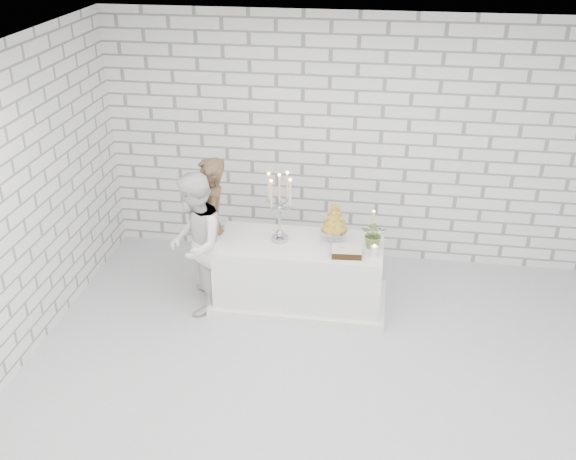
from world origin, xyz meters
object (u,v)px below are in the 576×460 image
object	(u,v)px
candelabra	(280,208)
bride	(196,244)
cake_table	(300,272)
croquembouche	(334,222)
groom	(211,227)

from	to	relation	value
candelabra	bride	bearing A→B (deg)	-160.76
cake_table	croquembouche	xyz separation A→B (m)	(0.36, 0.09, 0.60)
cake_table	bride	size ratio (longest dim) A/B	1.13
cake_table	croquembouche	distance (m)	0.71
cake_table	groom	world-z (taller)	groom
cake_table	groom	xyz separation A→B (m)	(-1.01, 0.10, 0.44)
cake_table	croquembouche	size ratio (longest dim) A/B	3.93
bride	cake_table	bearing A→B (deg)	96.39
groom	candelabra	bearing A→B (deg)	65.32
groom	candelabra	distance (m)	0.86
cake_table	candelabra	distance (m)	0.80
cake_table	candelabra	size ratio (longest dim) A/B	2.28
groom	bride	size ratio (longest dim) A/B	1.02
candelabra	groom	bearing A→B (deg)	173.99
cake_table	bride	world-z (taller)	bride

